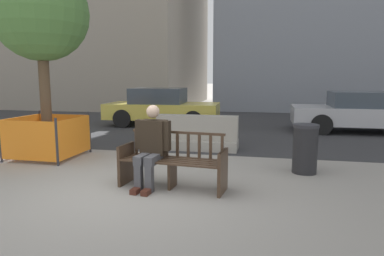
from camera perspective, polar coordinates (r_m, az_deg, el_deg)
name	(u,v)px	position (r m, az deg, el deg)	size (l,w,h in m)	color
ground_plane	(120,189)	(5.59, -11.84, -9.97)	(200.00, 200.00, 0.00)	gray
street_asphalt	(209,121)	(13.82, 2.85, 1.13)	(120.00, 12.00, 0.01)	#333335
street_bench	(173,163)	(5.48, -3.21, -5.86)	(1.73, 0.69, 0.88)	#473323
seated_person	(151,144)	(5.49, -6.79, -2.73)	(0.59, 0.75, 1.31)	#2D2319
jersey_barrier_centre	(197,136)	(8.38, 0.83, -1.26)	(2.00, 0.68, 0.84)	#9E998E
street_tree	(40,14)	(8.18, -23.97, 16.93)	(2.00, 2.00, 4.09)	brown
construction_fence	(48,136)	(8.17, -22.90, -1.17)	(1.35, 1.35, 0.96)	#2D2D33
car_taxi_near	(162,107)	(12.69, -5.04, 3.51)	(4.17, 2.09, 1.37)	#DBC64C
car_sedan_mid	(364,112)	(12.26, 26.75, 2.45)	(4.34, 1.94, 1.30)	#B7B7BC
trash_bin	(305,149)	(6.62, 18.33, -3.27)	(0.47, 0.47, 0.91)	#232326
fire_hydrant	(3,139)	(8.80, -28.94, -1.56)	(0.40, 0.22, 0.82)	red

